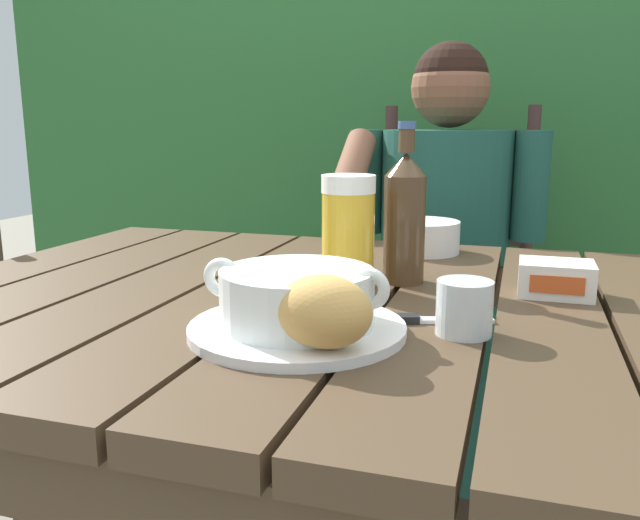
# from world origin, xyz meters

# --- Properties ---
(dining_table) EXTENTS (1.32, 0.93, 0.75)m
(dining_table) POSITION_xyz_m (-0.00, 0.00, 0.66)
(dining_table) COLOR #453322
(dining_table) RESTS_ON ground_plane
(hedge_backdrop) EXTENTS (3.23, 0.85, 2.32)m
(hedge_backdrop) POSITION_xyz_m (0.08, 1.54, 0.90)
(hedge_backdrop) COLOR #285E2D
(hedge_backdrop) RESTS_ON ground_plane
(chair_near_diner) EXTENTS (0.44, 0.44, 1.05)m
(chair_near_diner) POSITION_xyz_m (0.07, 0.91, 0.50)
(chair_near_diner) COLOR #3D2724
(chair_near_diner) RESTS_ON ground_plane
(person_eating) EXTENTS (0.48, 0.47, 1.19)m
(person_eating) POSITION_xyz_m (0.07, 0.70, 0.70)
(person_eating) COLOR #1D4B3F
(person_eating) RESTS_ON ground_plane
(serving_plate) EXTENTS (0.26, 0.26, 0.01)m
(serving_plate) POSITION_xyz_m (-0.00, -0.18, 0.76)
(serving_plate) COLOR white
(serving_plate) RESTS_ON dining_table
(soup_bowl) EXTENTS (0.23, 0.18, 0.08)m
(soup_bowl) POSITION_xyz_m (-0.00, -0.18, 0.80)
(soup_bowl) COLOR white
(soup_bowl) RESTS_ON serving_plate
(bread_roll) EXTENTS (0.11, 0.09, 0.08)m
(bread_roll) POSITION_xyz_m (0.05, -0.25, 0.81)
(bread_roll) COLOR tan
(bread_roll) RESTS_ON serving_plate
(beer_glass) EXTENTS (0.08, 0.08, 0.17)m
(beer_glass) POSITION_xyz_m (0.00, 0.05, 0.84)
(beer_glass) COLOR gold
(beer_glass) RESTS_ON dining_table
(beer_bottle) EXTENTS (0.07, 0.07, 0.25)m
(beer_bottle) POSITION_xyz_m (0.08, 0.11, 0.86)
(beer_bottle) COLOR #47321E
(beer_bottle) RESTS_ON dining_table
(water_glass_small) EXTENTS (0.07, 0.07, 0.07)m
(water_glass_small) POSITION_xyz_m (0.19, -0.13, 0.79)
(water_glass_small) COLOR silver
(water_glass_small) RESTS_ON dining_table
(butter_tub) EXTENTS (0.11, 0.08, 0.05)m
(butter_tub) POSITION_xyz_m (0.30, 0.10, 0.78)
(butter_tub) COLOR white
(butter_tub) RESTS_ON dining_table
(table_knife) EXTENTS (0.16, 0.07, 0.01)m
(table_knife) POSITION_xyz_m (0.13, -0.10, 0.76)
(table_knife) COLOR silver
(table_knife) RESTS_ON dining_table
(diner_bowl) EXTENTS (0.14, 0.14, 0.06)m
(diner_bowl) POSITION_xyz_m (0.07, 0.36, 0.78)
(diner_bowl) COLOR white
(diner_bowl) RESTS_ON dining_table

